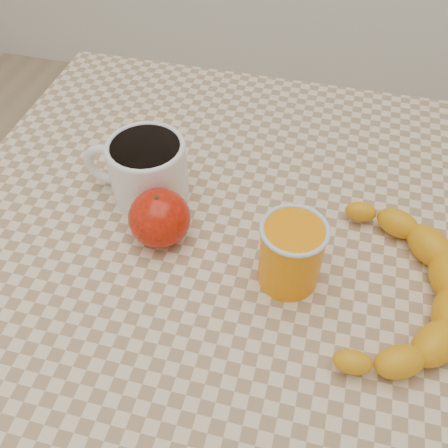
% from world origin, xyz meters
% --- Properties ---
extents(ground, '(3.00, 3.00, 0.00)m').
position_xyz_m(ground, '(0.00, 0.00, 0.00)').
color(ground, tan).
rests_on(ground, ground).
extents(table, '(0.80, 0.80, 0.75)m').
position_xyz_m(table, '(0.00, 0.00, 0.66)').
color(table, beige).
rests_on(table, ground).
extents(coffee_mug, '(0.15, 0.11, 0.09)m').
position_xyz_m(coffee_mug, '(-0.12, 0.05, 0.80)').
color(coffee_mug, white).
rests_on(coffee_mug, table).
extents(orange_juice_glass, '(0.08, 0.08, 0.09)m').
position_xyz_m(orange_juice_glass, '(0.10, -0.05, 0.80)').
color(orange_juice_glass, orange).
rests_on(orange_juice_glass, table).
extents(apple, '(0.10, 0.10, 0.08)m').
position_xyz_m(apple, '(-0.08, -0.03, 0.79)').
color(apple, '#890C04').
rests_on(apple, table).
extents(banana, '(0.30, 0.36, 0.05)m').
position_xyz_m(banana, '(0.22, -0.05, 0.77)').
color(banana, orange).
rests_on(banana, table).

